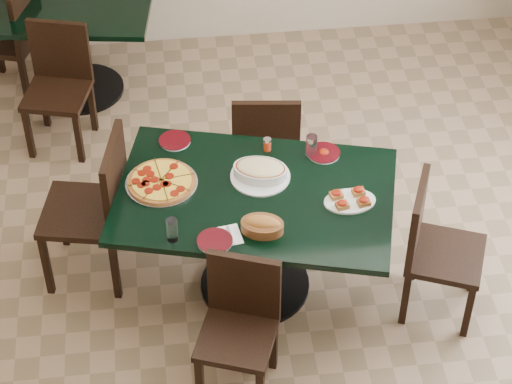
{
  "coord_description": "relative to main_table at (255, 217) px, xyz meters",
  "views": [
    {
      "loc": [
        -0.46,
        -3.89,
        4.45
      ],
      "look_at": [
        0.0,
        0.0,
        0.84
      ],
      "focal_mm": 70.0,
      "sensor_mm": 36.0,
      "label": 1
    }
  ],
  "objects": [
    {
      "name": "napkin_setting",
      "position": [
        -0.18,
        -0.31,
        0.18
      ],
      "size": [
        0.17,
        0.17,
        0.01
      ],
      "rotation": [
        0.0,
        0.0,
        0.15
      ],
      "color": "white",
      "rests_on": "main_table"
    },
    {
      "name": "water_glass_a",
      "position": [
        0.36,
        0.28,
        0.25
      ],
      "size": [
        0.06,
        0.06,
        0.14
      ],
      "primitive_type": "cylinder",
      "color": "silver",
      "rests_on": "main_table"
    },
    {
      "name": "floor",
      "position": [
        -0.01,
        -0.08,
        -0.57
      ],
      "size": [
        5.5,
        5.5,
        0.0
      ],
      "primitive_type": "plane",
      "color": "#84664C",
      "rests_on": "ground"
    },
    {
      "name": "back_table",
      "position": [
        -1.04,
        2.07,
        -0.04
      ],
      "size": [
        1.21,
        0.96,
        0.75
      ],
      "rotation": [
        0.0,
        0.0,
        -0.14
      ],
      "color": "black",
      "rests_on": "floor"
    },
    {
      "name": "back_chair_left",
      "position": [
        -1.45,
        2.13,
        -0.06
      ],
      "size": [
        0.54,
        0.54,
        0.91
      ],
      "rotation": [
        0.0,
        0.0,
        -1.91
      ],
      "color": "black",
      "rests_on": "floor"
    },
    {
      "name": "bread_basket",
      "position": [
        0.0,
        -0.29,
        0.22
      ],
      "size": [
        0.26,
        0.21,
        0.1
      ],
      "rotation": [
        0.0,
        0.0,
        -0.27
      ],
      "color": "brown",
      "rests_on": "main_table"
    },
    {
      "name": "side_plate_near",
      "position": [
        -0.25,
        -0.34,
        0.19
      ],
      "size": [
        0.19,
        0.19,
        0.02
      ],
      "rotation": [
        0.0,
        0.0,
        -0.06
      ],
      "color": "silver",
      "rests_on": "main_table"
    },
    {
      "name": "chair_near",
      "position": [
        -0.15,
        -0.63,
        -0.11
      ],
      "size": [
        0.49,
        0.49,
        0.82
      ],
      "rotation": [
        0.0,
        0.0,
        -0.35
      ],
      "color": "black",
      "rests_on": "floor"
    },
    {
      "name": "chair_far",
      "position": [
        0.15,
        0.74,
        -0.08
      ],
      "size": [
        0.45,
        0.45,
        0.88
      ],
      "rotation": [
        0.0,
        0.0,
        3.03
      ],
      "color": "black",
      "rests_on": "floor"
    },
    {
      "name": "side_plate_far_l",
      "position": [
        -0.41,
        0.49,
        0.19
      ],
      "size": [
        0.18,
        0.18,
        0.02
      ],
      "rotation": [
        0.0,
        0.0,
        -0.32
      ],
      "color": "silver",
      "rests_on": "main_table"
    },
    {
      "name": "main_table",
      "position": [
        0.0,
        0.0,
        0.0
      ],
      "size": [
        1.71,
        1.33,
        0.75
      ],
      "rotation": [
        0.0,
        0.0,
        -0.26
      ],
      "color": "black",
      "rests_on": "floor"
    },
    {
      "name": "chair_right",
      "position": [
        0.97,
        -0.25,
        -0.07
      ],
      "size": [
        0.54,
        0.54,
        0.89
      ],
      "rotation": [
        0.0,
        0.0,
        1.18
      ],
      "color": "black",
      "rests_on": "floor"
    },
    {
      "name": "pepper_shaker",
      "position": [
        0.11,
        0.36,
        0.22
      ],
      "size": [
        0.05,
        0.05,
        0.08
      ],
      "color": "#A92D12",
      "rests_on": "main_table"
    },
    {
      "name": "pepperoni_pizza",
      "position": [
        -0.5,
        0.14,
        0.2
      ],
      "size": [
        0.4,
        0.4,
        0.04
      ],
      "rotation": [
        0.0,
        0.0,
        -0.63
      ],
      "color": "#B9BAC1",
      "rests_on": "main_table"
    },
    {
      "name": "side_plate_far_r",
      "position": [
        0.43,
        0.28,
        0.19
      ],
      "size": [
        0.19,
        0.19,
        0.03
      ],
      "rotation": [
        0.0,
        0.0,
        -0.26
      ],
      "color": "silver",
      "rests_on": "main_table"
    },
    {
      "name": "back_chair_near",
      "position": [
        -1.14,
        1.56,
        -0.08
      ],
      "size": [
        0.5,
        0.5,
        0.87
      ],
      "rotation": [
        0.0,
        0.0,
        -0.26
      ],
      "color": "black",
      "rests_on": "floor"
    },
    {
      "name": "bruschetta_platter",
      "position": [
        0.5,
        -0.13,
        0.21
      ],
      "size": [
        0.29,
        0.21,
        0.05
      ],
      "rotation": [
        0.0,
        0.0,
        0.05
      ],
      "color": "silver",
      "rests_on": "main_table"
    },
    {
      "name": "chair_left",
      "position": [
        -0.88,
        0.23,
        -0.01
      ],
      "size": [
        0.55,
        0.55,
        0.99
      ],
      "rotation": [
        0.0,
        0.0,
        -1.78
      ],
      "color": "black",
      "rests_on": "floor"
    },
    {
      "name": "water_glass_b",
      "position": [
        -0.47,
        -0.3,
        0.25
      ],
      "size": [
        0.06,
        0.06,
        0.13
      ],
      "primitive_type": "cylinder",
      "color": "silver",
      "rests_on": "main_table"
    },
    {
      "name": "lasagna_casserole",
      "position": [
        0.05,
        0.13,
        0.23
      ],
      "size": [
        0.35,
        0.33,
        0.09
      ],
      "rotation": [
        0.0,
        0.0,
        -0.29
      ],
      "color": "silver",
      "rests_on": "main_table"
    }
  ]
}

